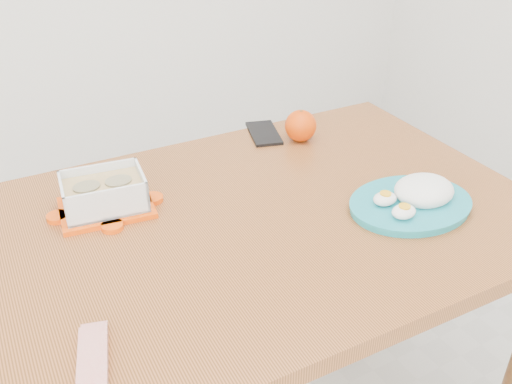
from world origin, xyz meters
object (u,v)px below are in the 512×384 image
rice_plate (415,197)px  dining_table (256,250)px  smartphone (264,133)px  food_container (104,194)px  orange_fruit (301,126)px

rice_plate → dining_table: bearing=160.9°
rice_plate → smartphone: rice_plate is taller
food_container → smartphone: bearing=26.2°
orange_fruit → food_container: bearing=-172.0°
orange_fruit → rice_plate: bearing=-85.6°
dining_table → rice_plate: rice_plate is taller
rice_plate → smartphone: bearing=106.7°
food_container → orange_fruit: bearing=16.4°
dining_table → food_container: food_container is taller
dining_table → orange_fruit: 0.42m
dining_table → rice_plate: 0.38m
food_container → orange_fruit: orange_fruit is taller
food_container → orange_fruit: (0.57, 0.08, 0.00)m
orange_fruit → smartphone: orange_fruit is taller
food_container → orange_fruit: size_ratio=2.54×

